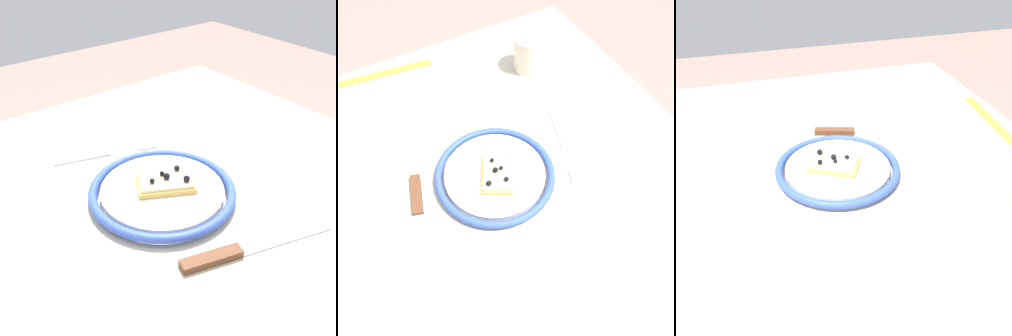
# 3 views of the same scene
# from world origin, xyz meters

# --- Properties ---
(ground_plane) EXTENTS (6.00, 6.00, 0.00)m
(ground_plane) POSITION_xyz_m (0.00, 0.00, 0.00)
(ground_plane) COLOR gray
(dining_table) EXTENTS (0.96, 0.93, 0.74)m
(dining_table) POSITION_xyz_m (0.00, 0.00, 0.66)
(dining_table) COLOR #BCB29E
(dining_table) RESTS_ON ground_plane
(plate) EXTENTS (0.24, 0.24, 0.02)m
(plate) POSITION_xyz_m (-0.04, -0.01, 0.75)
(plate) COLOR white
(plate) RESTS_ON dining_table
(pizza_slice_near) EXTENTS (0.10, 0.11, 0.03)m
(pizza_slice_near) POSITION_xyz_m (-0.04, 0.00, 0.76)
(pizza_slice_near) COLOR tan
(pizza_slice_near) RESTS_ON plate
(knife) EXTENTS (0.09, 0.24, 0.01)m
(knife) POSITION_xyz_m (0.12, -0.01, 0.74)
(knife) COLOR silver
(knife) RESTS_ON dining_table
(fork) EXTENTS (0.08, 0.20, 0.00)m
(fork) POSITION_xyz_m (-0.21, -0.01, 0.74)
(fork) COLOR silver
(fork) RESTS_ON dining_table
(cup) EXTENTS (0.08, 0.08, 0.09)m
(cup) POSITION_xyz_m (-0.27, -0.27, 0.78)
(cup) COLOR beige
(cup) RESTS_ON dining_table
(measuring_tape) EXTENTS (0.27, 0.05, 0.00)m
(measuring_tape) POSITION_xyz_m (0.07, -0.42, 0.74)
(measuring_tape) COLOR yellow
(measuring_tape) RESTS_ON dining_table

